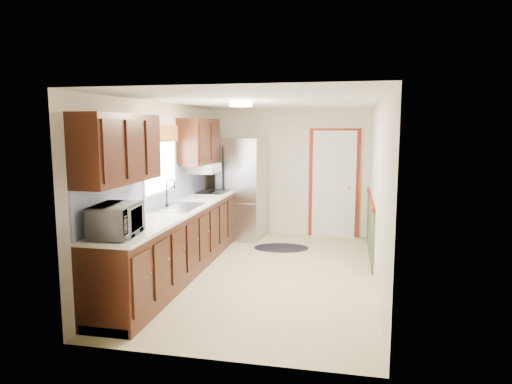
% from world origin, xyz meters
% --- Properties ---
extents(room_shell, '(3.20, 5.20, 2.52)m').
position_xyz_m(room_shell, '(0.00, 0.00, 1.20)').
color(room_shell, beige).
rests_on(room_shell, ground).
extents(kitchen_run, '(0.63, 4.00, 2.20)m').
position_xyz_m(kitchen_run, '(-1.24, -0.29, 0.81)').
color(kitchen_run, '#33150B').
rests_on(kitchen_run, ground).
extents(back_wall_trim, '(1.12, 2.30, 2.08)m').
position_xyz_m(back_wall_trim, '(0.99, 2.21, 0.89)').
color(back_wall_trim, maroon).
rests_on(back_wall_trim, ground).
extents(ceiling_fixture, '(0.30, 0.30, 0.06)m').
position_xyz_m(ceiling_fixture, '(-0.30, -0.20, 2.36)').
color(ceiling_fixture, '#FFD88C').
rests_on(ceiling_fixture, room_shell).
extents(microwave, '(0.41, 0.64, 0.41)m').
position_xyz_m(microwave, '(-1.20, -1.95, 1.14)').
color(microwave, white).
rests_on(microwave, kitchen_run).
extents(refrigerator, '(0.84, 0.81, 1.87)m').
position_xyz_m(refrigerator, '(-0.82, 2.02, 0.93)').
color(refrigerator, '#B7B7BC').
rests_on(refrigerator, ground).
extents(rug, '(1.01, 0.73, 0.01)m').
position_xyz_m(rug, '(0.02, 1.40, 0.01)').
color(rug, black).
rests_on(rug, ground).
extents(cooktop, '(0.48, 0.57, 0.02)m').
position_xyz_m(cooktop, '(-1.19, 1.40, 0.95)').
color(cooktop, black).
rests_on(cooktop, kitchen_run).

